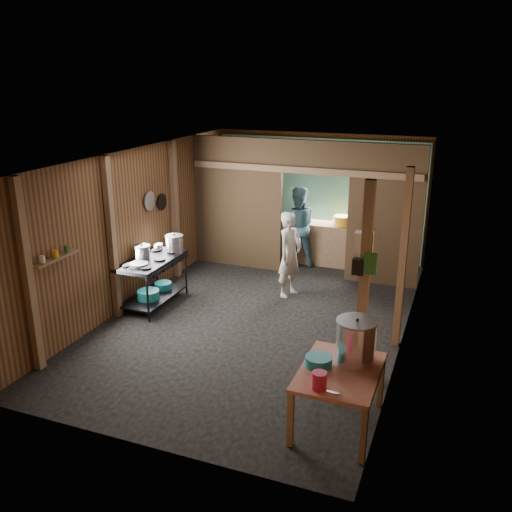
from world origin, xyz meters
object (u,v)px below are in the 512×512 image
at_px(gas_range, 153,282).
at_px(pink_bucket, 319,381).
at_px(stock_pot, 356,342).
at_px(cook, 290,255).
at_px(stove_pot_large, 175,244).
at_px(yellow_tub, 342,221).
at_px(prep_table, 338,398).

xyz_separation_m(gas_range, pink_bucket, (3.59, -2.64, 0.38)).
height_order(stock_pot, cook, cook).
xyz_separation_m(stove_pot_large, yellow_tub, (2.35, 2.64, -0.01)).
bearing_deg(stock_pot, pink_bucket, -108.90).
bearing_deg(yellow_tub, gas_range, -128.70).
height_order(prep_table, cook, cook).
bearing_deg(stock_pot, gas_range, 152.80).
distance_m(prep_table, yellow_tub, 5.50).
height_order(stock_pot, pink_bucket, stock_pot).
height_order(stove_pot_large, pink_bucket, stove_pot_large).
height_order(prep_table, yellow_tub, yellow_tub).
bearing_deg(yellow_tub, stock_pot, -75.67).
xyz_separation_m(prep_table, yellow_tub, (-1.19, 5.34, 0.60)).
xyz_separation_m(prep_table, cook, (-1.68, 3.43, 0.41)).
xyz_separation_m(stove_pot_large, stock_pot, (3.65, -2.47, -0.02)).
distance_m(stove_pot_large, cook, 2.01).
relative_size(stock_pot, yellow_tub, 1.58).
height_order(stove_pot_large, stock_pot, stock_pot).
height_order(prep_table, stove_pot_large, stove_pot_large).
xyz_separation_m(yellow_tub, cook, (-0.48, -1.91, -0.19)).
relative_size(prep_table, stock_pot, 2.20).
height_order(prep_table, pink_bucket, pink_bucket).
xyz_separation_m(pink_bucket, cook, (-1.56, 3.88, -0.03)).
relative_size(gas_range, stock_pot, 2.60).
bearing_deg(stove_pot_large, prep_table, -37.37).
bearing_deg(cook, yellow_tub, 3.10).
bearing_deg(pink_bucket, stock_pot, 71.10).
relative_size(gas_range, prep_table, 1.18).
bearing_deg(stove_pot_large, stock_pot, -34.08).
height_order(gas_range, yellow_tub, yellow_tub).
bearing_deg(stock_pot, prep_table, -116.11).
bearing_deg(stock_pot, stove_pot_large, 145.92).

